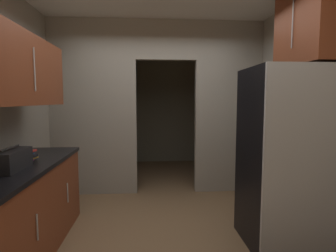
% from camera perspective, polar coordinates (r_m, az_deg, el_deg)
% --- Properties ---
extents(ground, '(20.00, 20.00, 0.00)m').
position_cam_1_polar(ground, '(3.17, -1.13, -22.90)').
color(ground, brown).
extents(kitchen_partition, '(3.37, 0.12, 2.76)m').
position_cam_1_polar(kitchen_partition, '(4.34, -2.71, 4.93)').
color(kitchen_partition, '#9E998C').
rests_on(kitchen_partition, ground).
extents(adjoining_room_shell, '(3.37, 2.32, 2.76)m').
position_cam_1_polar(adjoining_room_shell, '(5.96, -2.70, 4.23)').
color(adjoining_room_shell, gray).
rests_on(adjoining_room_shell, ground).
extents(refrigerator, '(0.79, 0.79, 1.83)m').
position_cam_1_polar(refrigerator, '(3.03, 23.57, -6.19)').
color(refrigerator, black).
rests_on(refrigerator, ground).
extents(lower_cabinet_run, '(0.64, 1.87, 0.90)m').
position_cam_1_polar(lower_cabinet_run, '(3.05, -28.58, -15.40)').
color(lower_cabinet_run, brown).
rests_on(lower_cabinet_run, ground).
extents(upper_cabinet_counterside, '(0.36, 1.69, 0.66)m').
position_cam_1_polar(upper_cabinet_counterside, '(2.88, -29.80, 10.39)').
color(upper_cabinet_counterside, brown).
extents(upper_cabinet_fridgeside, '(0.36, 0.87, 0.88)m').
position_cam_1_polar(upper_cabinet_fridgeside, '(3.28, 27.79, 18.85)').
color(upper_cabinet_fridgeside, brown).
extents(boombox, '(0.21, 0.43, 0.20)m').
position_cam_1_polar(boombox, '(2.72, -30.37, -6.25)').
color(boombox, black).
rests_on(boombox, lower_cabinet_run).
extents(book_stack, '(0.16, 0.18, 0.11)m').
position_cam_1_polar(book_stack, '(3.03, -27.53, -5.67)').
color(book_stack, '#8C3893').
rests_on(book_stack, lower_cabinet_run).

